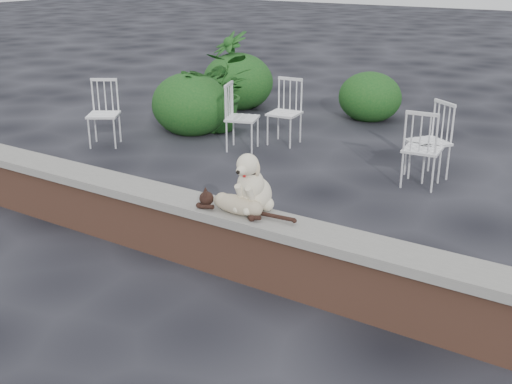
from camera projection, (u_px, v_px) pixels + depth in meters
The scene contains 13 objects.
ground at pixel (183, 255), 5.78m from camera, with size 60.00×60.00×0.00m, color black.
brick_wall at pixel (182, 231), 5.69m from camera, with size 6.00×0.30×0.50m, color brown.
capstone at pixel (181, 201), 5.59m from camera, with size 6.20×0.40×0.08m, color slate.
dog at pixel (255, 180), 5.20m from camera, with size 0.35×0.46×0.53m, color beige, non-canonical shape.
cat at pixel (237, 203), 5.18m from camera, with size 1.06×0.25×0.18m, color tan, non-canonical shape.
chair_a at pixel (103, 114), 8.97m from camera, with size 0.56×0.56×0.94m, color white, non-canonical shape.
chair_c at pixel (423, 148), 7.37m from camera, with size 0.56×0.56×0.94m, color white, non-canonical shape.
chair_b at pixel (284, 112), 9.04m from camera, with size 0.56×0.56×0.94m, color white, non-canonical shape.
chair_d at pixel (429, 141), 7.65m from camera, with size 0.56×0.56×0.94m, color white, non-canonical shape.
chair_e at pixel (242, 117), 8.77m from camera, with size 0.56×0.56×0.94m, color white, non-canonical shape.
potted_plant_a at pixel (220, 91), 9.73m from camera, with size 1.12×0.97×1.25m, color #134518.
potted_plant_b at pixel (230, 69), 11.31m from camera, with size 0.75×0.75×1.34m, color #134518.
shrubbery at pixel (252, 93), 10.50m from camera, with size 3.54×3.32×1.03m.
Camera 1 is at (3.38, -4.00, 2.59)m, focal length 44.07 mm.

